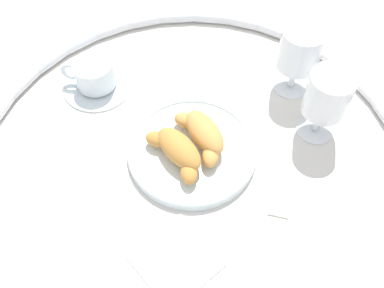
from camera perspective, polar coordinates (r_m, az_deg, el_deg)
The scene contains 10 objects.
ground_plane at distance 0.78m, azimuth -0.14°, elevation -2.77°, with size 2.20×2.20×0.00m, color silver.
table_chrome_rim at distance 0.77m, azimuth -0.14°, elevation -2.30°, with size 0.77×0.77×0.02m, color silver.
pastry_plate at distance 0.78m, azimuth 0.00°, elevation -0.80°, with size 0.23×0.23×0.02m.
croissant_large at distance 0.77m, azimuth 1.40°, elevation 1.35°, with size 0.14×0.07×0.04m.
croissant_small at distance 0.75m, azimuth -1.84°, elevation -0.81°, with size 0.13×0.09×0.04m.
coffee_cup_near at distance 0.89m, azimuth -12.27°, elevation 8.37°, with size 0.14×0.14×0.06m.
juice_glass_left at distance 0.84m, azimuth 13.54°, elevation 11.41°, with size 0.08×0.08×0.14m.
juice_glass_right at distance 0.78m, azimuth 16.86°, elevation 5.87°, with size 0.08×0.08×0.14m.
sugar_packet at distance 0.75m, azimuth 11.11°, elevation -7.29°, with size 0.05×0.03×0.01m, color white.
folded_napkin at distance 0.70m, azimuth -2.08°, elevation -14.57°, with size 0.11×0.11×0.01m, color silver.
Camera 1 is at (-0.38, 0.15, 0.66)m, focal length 41.90 mm.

